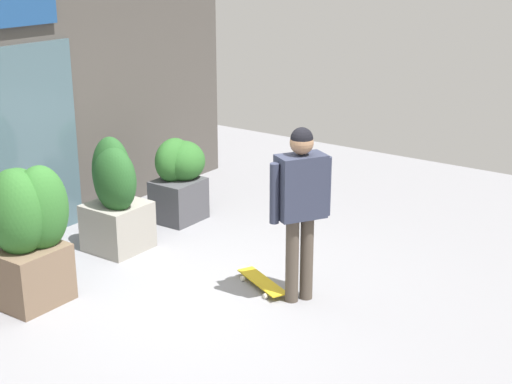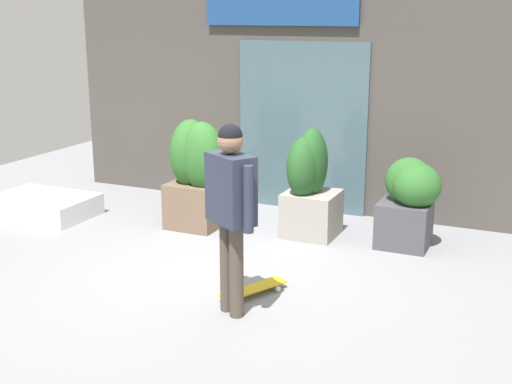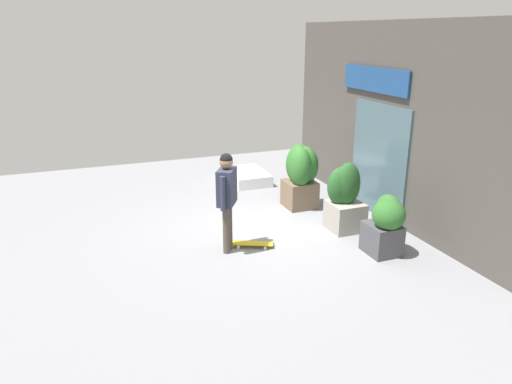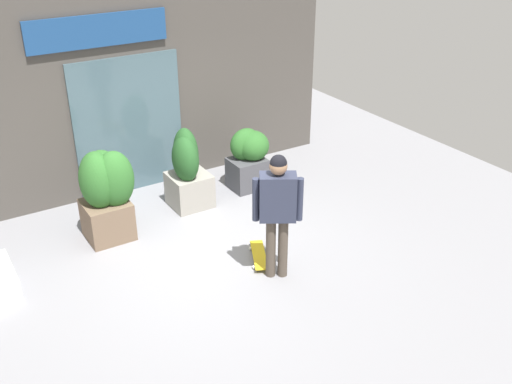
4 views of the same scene
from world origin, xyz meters
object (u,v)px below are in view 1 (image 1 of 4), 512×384
skateboarder (301,196)px  planter_box_left (115,197)px  skateboard (262,282)px  planter_box_right (26,226)px  planter_box_mid (179,175)px

skateboarder → planter_box_left: (-0.13, 2.39, -0.44)m
skateboarder → skateboard: (0.01, 0.45, -1.03)m
skateboard → planter_box_right: 2.42m
skateboard → planter_box_left: 2.03m
skateboarder → skateboard: skateboarder is taller
skateboard → planter_box_mid: (1.07, 2.03, 0.52)m
skateboard → planter_box_left: (-0.14, 1.94, 0.59)m
skateboarder → planter_box_right: bearing=66.7°
skateboarder → skateboard: bearing=30.0°
skateboard → planter_box_left: bearing=29.5°
skateboarder → skateboard: 1.12m
planter_box_left → planter_box_right: bearing=-170.4°
planter_box_mid → planter_box_left: bearing=-175.5°
planter_box_left → planter_box_right: 1.44m
skateboard → planter_box_mid: 2.36m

